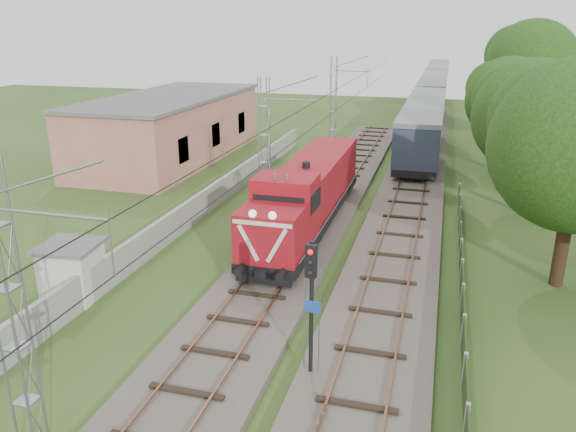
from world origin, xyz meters
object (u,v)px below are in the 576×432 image
(locomotive, at_px, (308,193))
(relay_hut, at_px, (72,271))
(signal_post, at_px, (311,288))
(coach_rake, at_px, (433,91))

(locomotive, relative_size, relay_hut, 6.35)
(signal_post, distance_m, relay_hut, 11.30)
(coach_rake, height_order, signal_post, signal_post)
(signal_post, height_order, relay_hut, signal_post)
(locomotive, height_order, coach_rake, locomotive)
(coach_rake, height_order, relay_hut, coach_rake)
(signal_post, relative_size, relay_hut, 1.87)
(locomotive, xyz_separation_m, signal_post, (3.31, -13.22, 1.12))
(locomotive, bearing_deg, relay_hut, -125.84)
(coach_rake, distance_m, signal_post, 59.28)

